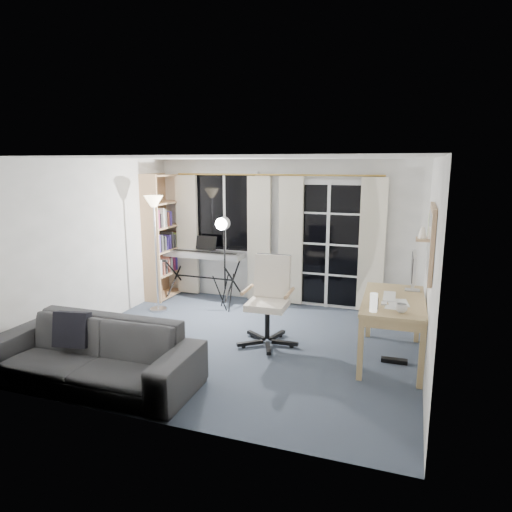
{
  "coord_description": "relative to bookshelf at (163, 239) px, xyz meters",
  "views": [
    {
      "loc": [
        2.05,
        -5.27,
        2.34
      ],
      "look_at": [
        0.08,
        0.35,
        1.12
      ],
      "focal_mm": 32.0,
      "sensor_mm": 36.0,
      "label": 1
    }
  ],
  "objects": [
    {
      "name": "floor",
      "position": [
        2.13,
        -1.67,
        -1.04
      ],
      "size": [
        4.5,
        4.0,
        0.02
      ],
      "primitive_type": "cube",
      "color": "#363F4F",
      "rests_on": "ground"
    },
    {
      "name": "window",
      "position": [
        1.08,
        0.3,
        0.47
      ],
      "size": [
        1.2,
        0.08,
        1.4
      ],
      "color": "white",
      "rests_on": "floor"
    },
    {
      "name": "french_door",
      "position": [
        2.88,
        0.3,
        -0.0
      ],
      "size": [
        1.32,
        0.09,
        2.11
      ],
      "color": "white",
      "rests_on": "floor"
    },
    {
      "name": "curtains",
      "position": [
        1.99,
        0.21,
        0.07
      ],
      "size": [
        3.6,
        0.07,
        2.13
      ],
      "color": "gold",
      "rests_on": "floor"
    },
    {
      "name": "bookshelf",
      "position": [
        0.0,
        0.0,
        0.0
      ],
      "size": [
        0.36,
        1.01,
        2.16
      ],
      "rotation": [
        0.0,
        0.0,
        -0.01
      ],
      "color": "tan",
      "rests_on": "floor"
    },
    {
      "name": "torchiere_lamp",
      "position": [
        0.35,
        -0.8,
        0.46
      ],
      "size": [
        0.39,
        0.39,
        1.84
      ],
      "rotation": [
        0.0,
        0.0,
        -0.41
      ],
      "color": "#B2B2B7",
      "rests_on": "floor"
    },
    {
      "name": "keyboard_piano",
      "position": [
        0.78,
        0.02,
        -0.25
      ],
      "size": [
        1.42,
        0.7,
        1.02
      ],
      "rotation": [
        0.0,
        0.0,
        -0.02
      ],
      "color": "black",
      "rests_on": "floor"
    },
    {
      "name": "studio_light",
      "position": [
        1.36,
        -0.46,
        0.22
      ],
      "size": [
        0.27,
        0.31,
        1.55
      ],
      "rotation": [
        0.0,
        0.0,
        -0.02
      ],
      "color": "black",
      "rests_on": "floor"
    },
    {
      "name": "office_chair",
      "position": [
        2.45,
        -1.45,
        -0.35
      ],
      "size": [
        0.77,
        0.8,
        1.16
      ],
      "rotation": [
        0.0,
        0.0,
        0.05
      ],
      "color": "black",
      "rests_on": "floor"
    },
    {
      "name": "desk",
      "position": [
        4.01,
        -1.51,
        -0.36
      ],
      "size": [
        0.75,
        1.44,
        0.76
      ],
      "rotation": [
        0.0,
        0.0,
        0.03
      ],
      "color": "tan",
      "rests_on": "floor"
    },
    {
      "name": "monitor",
      "position": [
        4.2,
        -1.06,
        0.02
      ],
      "size": [
        0.19,
        0.55,
        0.48
      ],
      "rotation": [
        0.0,
        0.0,
        0.03
      ],
      "color": "silver",
      "rests_on": "desk"
    },
    {
      "name": "desk_clutter",
      "position": [
        3.95,
        -1.75,
        -0.43
      ],
      "size": [
        0.43,
        0.87,
        0.96
      ],
      "rotation": [
        0.0,
        0.0,
        0.03
      ],
      "color": "white",
      "rests_on": "desk"
    },
    {
      "name": "mug",
      "position": [
        4.11,
        -2.01,
        -0.2
      ],
      "size": [
        0.13,
        0.1,
        0.12
      ],
      "primitive_type": "imported",
      "rotation": [
        0.0,
        0.0,
        0.03
      ],
      "color": "silver",
      "rests_on": "desk"
    },
    {
      "name": "wall_mirror",
      "position": [
        4.35,
        -2.02,
        0.52
      ],
      "size": [
        0.04,
        0.94,
        0.74
      ],
      "color": "tan",
      "rests_on": "floor"
    },
    {
      "name": "framed_print",
      "position": [
        4.36,
        -1.12,
        0.57
      ],
      "size": [
        0.03,
        0.42,
        0.32
      ],
      "color": "tan",
      "rests_on": "floor"
    },
    {
      "name": "wall_shelf",
      "position": [
        4.29,
        -0.62,
        0.38
      ],
      "size": [
        0.16,
        0.3,
        0.18
      ],
      "color": "tan",
      "rests_on": "floor"
    },
    {
      "name": "sofa",
      "position": [
        1.01,
        -3.22,
        -0.57
      ],
      "size": [
        2.32,
        0.71,
        0.9
      ],
      "rotation": [
        0.0,
        0.0,
        0.02
      ],
      "color": "#333336",
      "rests_on": "floor"
    }
  ]
}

